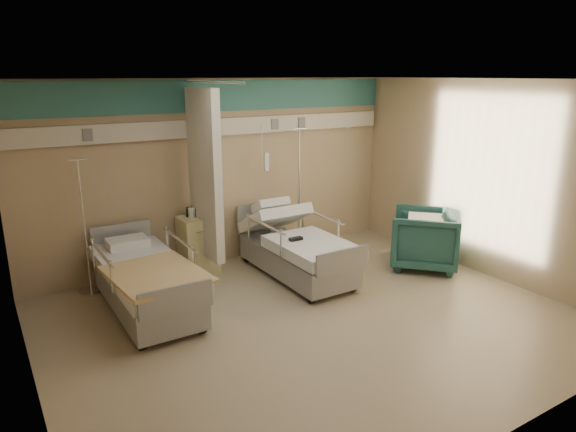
{
  "coord_description": "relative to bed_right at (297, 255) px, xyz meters",
  "views": [
    {
      "loc": [
        -3.22,
        -4.59,
        2.86
      ],
      "look_at": [
        0.02,
        0.6,
        1.16
      ],
      "focal_mm": 32.0,
      "sensor_mm": 36.0,
      "label": 1
    }
  ],
  "objects": [
    {
      "name": "bed_left",
      "position": [
        -2.2,
        0.0,
        0.0
      ],
      "size": [
        1.0,
        2.16,
        0.63
      ],
      "primitive_type": null,
      "color": "silver",
      "rests_on": "ground"
    },
    {
      "name": "white_cup",
      "position": [
        -1.22,
        0.92,
        0.6
      ],
      "size": [
        0.12,
        0.12,
        0.14
      ],
      "primitive_type": "cylinder",
      "rotation": [
        0.0,
        0.0,
        -0.22
      ],
      "color": "white",
      "rests_on": "bedside_cabinet"
    },
    {
      "name": "visitor_armchair",
      "position": [
        1.85,
        -0.71,
        0.13
      ],
      "size": [
        1.35,
        1.36,
        0.88
      ],
      "primitive_type": "imported",
      "rotation": [
        0.0,
        0.0,
        3.89
      ],
      "color": "#1E4C47",
      "rests_on": "ground"
    },
    {
      "name": "iv_stand_left",
      "position": [
        -2.68,
        0.98,
        0.06
      ],
      "size": [
        0.33,
        0.33,
        1.82
      ],
      "rotation": [
        0.0,
        0.0,
        0.28
      ],
      "color": "silver",
      "rests_on": "ground"
    },
    {
      "name": "room_walls",
      "position": [
        -0.63,
        -1.05,
        1.55
      ],
      "size": [
        6.04,
        5.04,
        2.82
      ],
      "color": "tan",
      "rests_on": "ground"
    },
    {
      "name": "tan_blanket",
      "position": [
        -2.21,
        -0.46,
        0.34
      ],
      "size": [
        1.06,
        1.29,
        0.04
      ],
      "primitive_type": "cube",
      "rotation": [
        0.0,
        0.0,
        0.08
      ],
      "color": "tan",
      "rests_on": "bed_left"
    },
    {
      "name": "bed_right",
      "position": [
        0.0,
        0.0,
        0.0
      ],
      "size": [
        1.0,
        2.16,
        0.63
      ],
      "primitive_type": null,
      "color": "silver",
      "rests_on": "ground"
    },
    {
      "name": "iv_stand_right",
      "position": [
        0.59,
        0.86,
        0.1
      ],
      "size": [
        0.37,
        0.37,
        2.05
      ],
      "rotation": [
        0.0,
        0.0,
        0.12
      ],
      "color": "silver",
      "rests_on": "ground"
    },
    {
      "name": "ground",
      "position": [
        -0.6,
        -1.3,
        -0.32
      ],
      "size": [
        6.0,
        5.0,
        0.0
      ],
      "primitive_type": "cube",
      "color": "#9D896C",
      "rests_on": "ground"
    },
    {
      "name": "call_remote",
      "position": [
        -0.15,
        -0.21,
        0.34
      ],
      "size": [
        0.19,
        0.09,
        0.04
      ],
      "primitive_type": "cube",
      "rotation": [
        0.0,
        0.0,
        -0.01
      ],
      "color": "black",
      "rests_on": "bed_right"
    },
    {
      "name": "toiletry_bag",
      "position": [
        -1.15,
        0.99,
        0.6
      ],
      "size": [
        0.26,
        0.22,
        0.12
      ],
      "primitive_type": "cube",
      "rotation": [
        0.0,
        0.0,
        -0.42
      ],
      "color": "black",
      "rests_on": "bedside_cabinet"
    },
    {
      "name": "bedside_cabinet",
      "position": [
        -1.15,
        0.9,
        0.11
      ],
      "size": [
        0.5,
        0.48,
        0.85
      ],
      "primitive_type": "cube",
      "color": "#D5CA85",
      "rests_on": "ground"
    },
    {
      "name": "waffle_blanket",
      "position": [
        1.85,
        -0.75,
        0.61
      ],
      "size": [
        0.87,
        0.87,
        0.07
      ],
      "primitive_type": "cube",
      "rotation": [
        0.0,
        0.0,
        3.91
      ],
      "color": "white",
      "rests_on": "visitor_armchair"
    }
  ]
}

